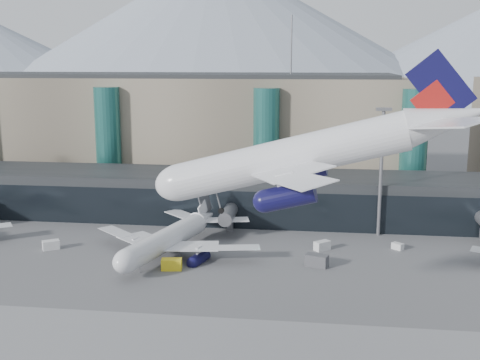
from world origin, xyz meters
The scene contains 13 objects.
ground centered at (0.00, 0.00, 0.00)m, with size 900.00×900.00×0.00m, color #515154.
concourse centered at (-0.02, 57.73, 4.97)m, with size 170.00×27.00×10.00m.
terminal_main centered at (-25.00, 90.00, 15.44)m, with size 130.00×30.00×31.00m.
teal_towers centered at (-14.99, 74.01, 14.01)m, with size 116.40×19.40×46.00m.
mountain_ridge centered at (15.97, 380.00, 45.74)m, with size 910.00×400.00×110.00m.
lightmast_mid centered at (30.00, 48.00, 14.42)m, with size 3.00×1.20×25.60m.
hero_jet centered at (17.73, -5.24, 25.86)m, with size 37.69×38.22×12.35m.
jet_parked_mid centered at (-8.03, 32.38, 4.30)m, with size 33.99×35.43×11.37m.
veh_a centered at (-31.34, 30.75, 0.85)m, with size 3.01×1.69×1.69m, color silver.
veh_c centered at (17.85, 27.72, 1.04)m, with size 3.75×1.98×2.08m, color #46464A.
veh_d centered at (18.80, 36.86, 0.85)m, with size 2.97×1.59×1.70m, color silver.
veh_g centered at (32.75, 39.05, 0.61)m, with size 2.08×1.21×1.21m, color silver.
veh_h centered at (-6.38, 22.89, 0.94)m, with size 3.40×1.79×1.88m, color yellow.
Camera 1 is at (17.49, -71.00, 34.90)m, focal length 45.00 mm.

